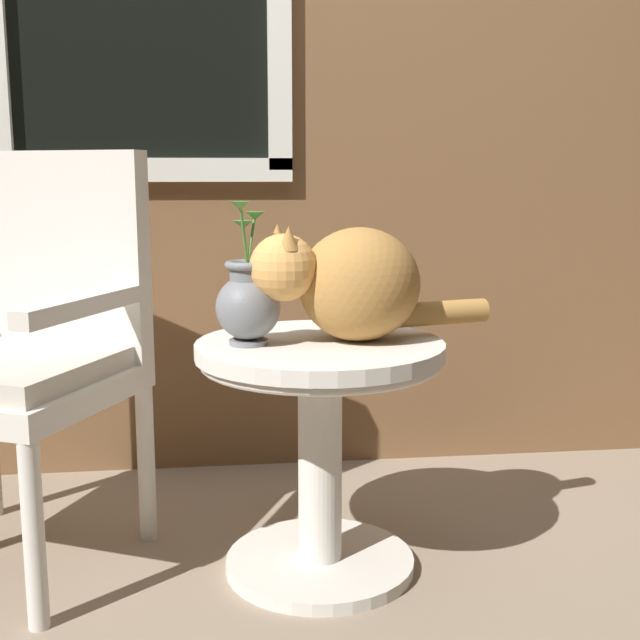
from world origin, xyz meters
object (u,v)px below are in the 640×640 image
object	(u,v)px
pewter_vase_with_ivy	(248,301)
wicker_side_table	(320,416)
wicker_chair	(20,339)
cat	(351,283)

from	to	relation	value
pewter_vase_with_ivy	wicker_side_table	bearing A→B (deg)	4.23
wicker_chair	cat	xyz separation A→B (m)	(0.77, -0.18, 0.15)
wicker_side_table	cat	size ratio (longest dim) A/B	0.99
wicker_side_table	pewter_vase_with_ivy	size ratio (longest dim) A/B	1.79
wicker_chair	cat	distance (m)	0.80
wicker_side_table	cat	bearing A→B (deg)	1.69
cat	pewter_vase_with_ivy	distance (m)	0.24
wicker_chair	cat	size ratio (longest dim) A/B	1.71
cat	wicker_side_table	bearing A→B (deg)	-178.31
wicker_side_table	pewter_vase_with_ivy	world-z (taller)	pewter_vase_with_ivy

